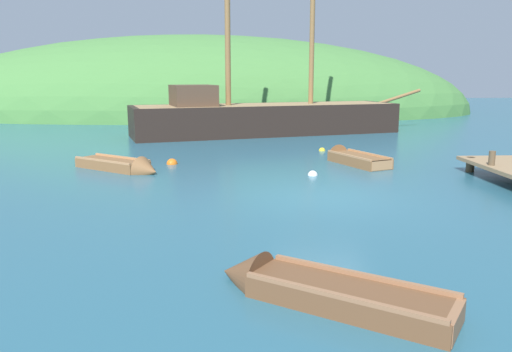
% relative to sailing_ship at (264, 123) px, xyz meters
% --- Properties ---
extents(ground_plane, '(120.00, 120.00, 0.00)m').
position_rel_sailing_ship_xyz_m(ground_plane, '(0.49, -15.30, -0.61)').
color(ground_plane, '#285B70').
extents(shore_hill, '(49.13, 22.47, 13.39)m').
position_rel_sailing_ship_xyz_m(shore_hill, '(-4.88, 16.87, -0.61)').
color(shore_hill, '#477F3D').
rests_on(shore_hill, ground).
extents(sailing_ship, '(17.56, 7.56, 11.98)m').
position_rel_sailing_ship_xyz_m(sailing_ship, '(0.00, 0.00, 0.00)').
color(sailing_ship, black).
rests_on(sailing_ship, ground).
extents(rowboat_center, '(3.55, 2.87, 0.91)m').
position_rel_sailing_ship_xyz_m(rowboat_center, '(-0.83, -21.61, -0.50)').
color(rowboat_center, brown).
rests_on(rowboat_center, ground).
extents(rowboat_outer_right, '(2.19, 3.44, 0.97)m').
position_rel_sailing_ship_xyz_m(rowboat_outer_right, '(2.60, -9.79, -0.49)').
color(rowboat_outer_right, brown).
rests_on(rowboat_outer_right, ground).
extents(rowboat_outer_left, '(3.43, 2.89, 0.94)m').
position_rel_sailing_ship_xyz_m(rowboat_outer_left, '(-5.76, -10.89, -0.50)').
color(rowboat_outer_left, brown).
rests_on(rowboat_outer_left, ground).
extents(buoy_white, '(0.33, 0.33, 0.33)m').
position_rel_sailing_ship_xyz_m(buoy_white, '(0.73, -12.17, -0.61)').
color(buoy_white, white).
rests_on(buoy_white, ground).
extents(buoy_yellow, '(0.29, 0.29, 0.29)m').
position_rel_sailing_ship_xyz_m(buoy_yellow, '(2.08, -6.63, -0.61)').
color(buoy_yellow, yellow).
rests_on(buoy_yellow, ground).
extents(buoy_orange, '(0.42, 0.42, 0.42)m').
position_rel_sailing_ship_xyz_m(buoy_orange, '(-4.18, -9.69, -0.61)').
color(buoy_orange, orange).
rests_on(buoy_orange, ground).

